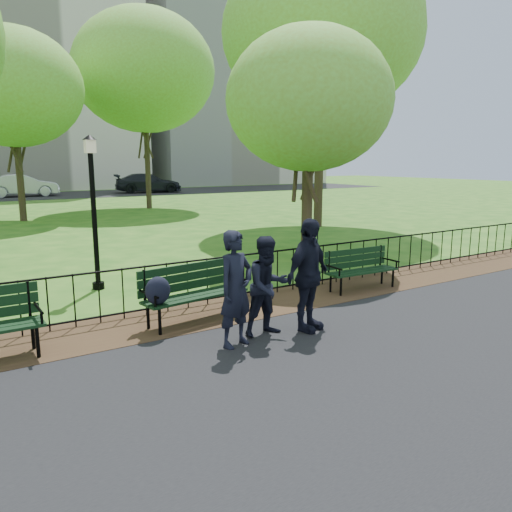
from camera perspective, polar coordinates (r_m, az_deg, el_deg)
ground at (r=7.73m, az=-0.01°, el=-9.41°), size 120.00×120.00×0.00m
asphalt_path at (r=5.46m, az=20.83°, el=-19.25°), size 60.00×9.20×0.01m
dirt_strip at (r=8.96m, az=-5.22°, el=-6.48°), size 60.00×1.60×0.01m
iron_fence at (r=9.26m, az=-6.70°, el=-2.82°), size 24.06×0.06×1.00m
apartment_east at (r=62.52m, az=-3.88°, el=19.45°), size 20.00×15.00×24.00m
park_bench_main at (r=8.21m, az=-8.78°, el=-3.65°), size 1.91×0.82×1.05m
park_bench_right_a at (r=10.67m, az=11.78°, el=-0.97°), size 1.66×0.58×0.93m
lamppost at (r=10.83m, az=-18.07°, el=5.35°), size 0.29×0.29×3.19m
tree_near_e at (r=13.69m, az=6.08°, el=17.29°), size 4.37×4.37×6.09m
tree_mid_e at (r=21.08m, az=7.56°, el=23.93°), size 7.72×7.72×10.76m
tree_far_c at (r=24.84m, az=-26.11°, el=16.91°), size 5.93×5.93×8.27m
tree_far_e at (r=29.28m, az=-12.70°, el=19.91°), size 7.64×7.64×10.65m
person_left at (r=7.19m, az=-2.31°, el=-3.78°), size 0.71×0.57×1.70m
person_mid at (r=7.66m, az=1.39°, el=-3.45°), size 0.76×0.40×1.55m
person_right at (r=7.88m, az=5.98°, el=-2.19°), size 1.13×0.76×1.79m
sedan_silver at (r=41.19m, az=-25.16°, el=7.31°), size 5.03×1.82×1.65m
sedan_dark at (r=43.06m, az=-12.21°, el=8.16°), size 5.79×3.34×1.58m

